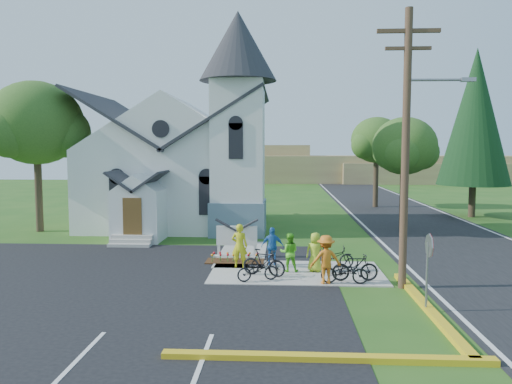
# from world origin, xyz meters

# --- Properties ---
(ground) EXTENTS (120.00, 120.00, 0.00)m
(ground) POSITION_xyz_m (0.00, 0.00, 0.00)
(ground) COLOR #235217
(ground) RESTS_ON ground
(parking_lot) EXTENTS (20.00, 16.00, 0.02)m
(parking_lot) POSITION_xyz_m (-7.00, -2.00, 0.01)
(parking_lot) COLOR black
(parking_lot) RESTS_ON ground
(road) EXTENTS (8.00, 90.00, 0.02)m
(road) POSITION_xyz_m (10.00, 15.00, 0.01)
(road) COLOR black
(road) RESTS_ON ground
(sidewalk) EXTENTS (7.00, 4.00, 0.05)m
(sidewalk) POSITION_xyz_m (1.50, 0.50, 0.03)
(sidewalk) COLOR gray
(sidewalk) RESTS_ON ground
(church) EXTENTS (12.35, 12.00, 13.00)m
(church) POSITION_xyz_m (-5.48, 12.48, 5.25)
(church) COLOR white
(church) RESTS_ON ground
(church_sign) EXTENTS (2.20, 0.40, 1.70)m
(church_sign) POSITION_xyz_m (-1.20, 3.20, 1.03)
(church_sign) COLOR gray
(church_sign) RESTS_ON ground
(flower_bed) EXTENTS (2.60, 1.10, 0.07)m
(flower_bed) POSITION_xyz_m (-1.20, 2.30, 0.04)
(flower_bed) COLOR #391F0F
(flower_bed) RESTS_ON ground
(utility_pole) EXTENTS (3.45, 0.28, 10.00)m
(utility_pole) POSITION_xyz_m (5.36, -1.50, 5.40)
(utility_pole) COLOR #493224
(utility_pole) RESTS_ON ground
(stop_sign) EXTENTS (0.11, 0.76, 2.48)m
(stop_sign) POSITION_xyz_m (5.43, -4.20, 1.78)
(stop_sign) COLOR gray
(stop_sign) RESTS_ON ground
(tree_lot_corner) EXTENTS (5.60, 5.60, 9.15)m
(tree_lot_corner) POSITION_xyz_m (-14.00, 10.00, 6.60)
(tree_lot_corner) COLOR #33261B
(tree_lot_corner) RESTS_ON ground
(tree_road_near) EXTENTS (4.00, 4.00, 7.05)m
(tree_road_near) POSITION_xyz_m (8.50, 12.00, 5.21)
(tree_road_near) COLOR #33261B
(tree_road_near) RESTS_ON ground
(tree_road_mid) EXTENTS (4.40, 4.40, 7.80)m
(tree_road_mid) POSITION_xyz_m (9.00, 24.00, 5.78)
(tree_road_mid) COLOR #33261B
(tree_road_mid) RESTS_ON ground
(conifer) EXTENTS (5.20, 5.20, 12.40)m
(conifer) POSITION_xyz_m (15.00, 18.00, 7.39)
(conifer) COLOR #33261B
(conifer) RESTS_ON ground
(distant_hills) EXTENTS (61.00, 10.00, 5.60)m
(distant_hills) POSITION_xyz_m (3.36, 56.33, 2.17)
(distant_hills) COLOR #8B724E
(distant_hills) RESTS_ON ground
(cyclist_0) EXTENTS (0.72, 0.51, 1.87)m
(cyclist_0) POSITION_xyz_m (-0.90, 1.11, 0.99)
(cyclist_0) COLOR gold
(cyclist_0) RESTS_ON sidewalk
(bike_0) EXTENTS (1.72, 1.10, 0.86)m
(bike_0) POSITION_xyz_m (-0.02, -0.99, 0.48)
(bike_0) COLOR black
(bike_0) RESTS_ON sidewalk
(cyclist_1) EXTENTS (0.78, 0.61, 1.58)m
(cyclist_1) POSITION_xyz_m (1.20, 0.56, 0.84)
(cyclist_1) COLOR #53C825
(cyclist_1) RESTS_ON sidewalk
(bike_1) EXTENTS (1.85, 1.06, 1.07)m
(bike_1) POSITION_xyz_m (0.19, -0.24, 0.59)
(bike_1) COLOR black
(bike_1) RESTS_ON sidewalk
(cyclist_2) EXTENTS (0.98, 0.44, 1.65)m
(cyclist_2) POSITION_xyz_m (0.49, 1.63, 0.87)
(cyclist_2) COLOR #2463B5
(cyclist_2) RESTS_ON sidewalk
(bike_2) EXTENTS (1.78, 0.69, 0.92)m
(bike_2) POSITION_xyz_m (3.24, -1.20, 0.51)
(bike_2) COLOR black
(bike_2) RESTS_ON sidewalk
(cyclist_3) EXTENTS (1.27, 0.85, 1.82)m
(cyclist_3) POSITION_xyz_m (2.54, -1.20, 0.96)
(cyclist_3) COLOR orange
(cyclist_3) RESTS_ON sidewalk
(bike_3) EXTENTS (1.80, 0.62, 1.06)m
(bike_3) POSITION_xyz_m (3.68, -0.81, 0.58)
(bike_3) COLOR black
(bike_3) RESTS_ON sidewalk
(cyclist_4) EXTENTS (0.91, 0.74, 1.62)m
(cyclist_4) POSITION_xyz_m (2.26, 0.59, 0.86)
(cyclist_4) COLOR #A8C725
(cyclist_4) RESTS_ON sidewalk
(bike_4) EXTENTS (1.77, 0.63, 0.92)m
(bike_4) POSITION_xyz_m (3.05, 1.28, 0.51)
(bike_4) COLOR black
(bike_4) RESTS_ON sidewalk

